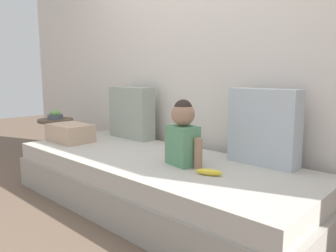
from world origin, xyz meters
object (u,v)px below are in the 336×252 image
Objects in this scene: toddler at (183,133)px; folded_blanket at (71,133)px; couch at (154,182)px; throw_pillow_left at (132,113)px; side_table at (56,130)px; throw_pillow_right at (264,127)px; banana at (209,172)px; fruit_bowl at (55,115)px.

toddler is 1.11× the size of folded_blanket.
couch is 1.01m from folded_blanket.
side_table is at bearing -162.38° from throw_pillow_left.
throw_pillow_right is 3.03× the size of banana.
couch is at bearing -2.93° from fruit_bowl.
folded_blanket reaches higher than side_table.
folded_blanket is (-1.53, -0.04, 0.06)m from banana.
throw_pillow_right is at bearing 16.79° from folded_blanket.
throw_pillow_right reaches higher than fruit_bowl.
banana is 0.42× the size of folded_blanket.
side_table is at bearing -172.68° from throw_pillow_right.
throw_pillow_left is at bearing 60.66° from folded_blanket.
banana is 0.33× the size of side_table.
toddler is 1.92m from side_table.
folded_blanket is (-0.96, -0.12, 0.28)m from couch.
throw_pillow_right is 1.29× the size of folded_blanket.
banana is at bearing -20.20° from throw_pillow_left.
throw_pillow_left is at bearing 17.62° from fruit_bowl.
couch is 5.09× the size of throw_pillow_left.
folded_blanket is at bearing -119.34° from throw_pillow_left.
toddler is at bearing 5.02° from folded_blanket.
throw_pillow_right is (1.37, 0.00, 0.01)m from throw_pillow_left.
throw_pillow_right is 2.33m from side_table.
throw_pillow_right is 0.53m from banana.
toddler is at bearing -2.76° from fruit_bowl.
toddler is 0.87× the size of side_table.
throw_pillow_left is at bearing 17.62° from side_table.
folded_blanket is at bearing -17.29° from fruit_bowl.
banana is 1.53m from folded_blanket.
toddler is 2.62× the size of banana.
fruit_bowl is at bearing -162.38° from throw_pillow_left.
side_table is at bearing 0.00° from fruit_bowl.
throw_pillow_right reaches higher than toddler.
side_table is 3.16× the size of fruit_bowl.
couch is 14.62× the size of banana.
banana is 2.18m from side_table.
throw_pillow_right is at bearing 7.32° from side_table.
toddler is (-0.39, -0.39, -0.04)m from throw_pillow_right.
side_table reaches higher than couch.
throw_pillow_right is at bearing 75.53° from banana.
throw_pillow_left is 1.05m from toddler.
banana is (0.27, -0.07, -0.20)m from toddler.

